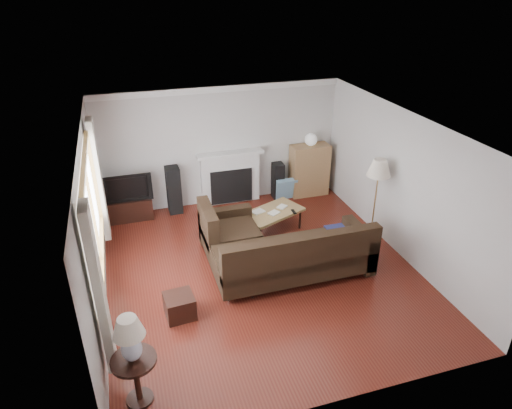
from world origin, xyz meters
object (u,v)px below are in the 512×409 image
object	(u,v)px
coffee_table	(272,222)
sectional_sofa	(293,252)
side_table	(137,380)
tv_stand	(130,209)
floor_lamp	(375,202)
bookshelf	(309,170)

from	to	relation	value
coffee_table	sectional_sofa	bearing A→B (deg)	-118.59
coffee_table	side_table	size ratio (longest dim) A/B	1.79
sectional_sofa	side_table	xyz separation A→B (m)	(-2.60, -1.77, -0.12)
tv_stand	coffee_table	bearing A→B (deg)	-27.76
tv_stand	floor_lamp	size ratio (longest dim) A/B	0.54
floor_lamp	side_table	bearing A→B (deg)	-151.75
tv_stand	coffee_table	world-z (taller)	coffee_table
bookshelf	floor_lamp	world-z (taller)	floor_lamp
tv_stand	bookshelf	world-z (taller)	bookshelf
sectional_sofa	side_table	size ratio (longest dim) A/B	4.28
coffee_table	floor_lamp	world-z (taller)	floor_lamp
floor_lamp	tv_stand	bearing A→B (deg)	152.37
sectional_sofa	bookshelf	bearing A→B (deg)	62.43
tv_stand	side_table	distance (m)	4.55
coffee_table	side_table	distance (m)	4.21
bookshelf	side_table	bearing A→B (deg)	-131.64
sectional_sofa	coffee_table	world-z (taller)	sectional_sofa
tv_stand	floor_lamp	bearing A→B (deg)	-27.63
bookshelf	sectional_sofa	bearing A→B (deg)	-117.57
floor_lamp	side_table	world-z (taller)	floor_lamp
floor_lamp	sectional_sofa	bearing A→B (deg)	-161.91
coffee_table	side_table	xyz separation A→B (m)	(-2.73, -3.20, 0.10)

